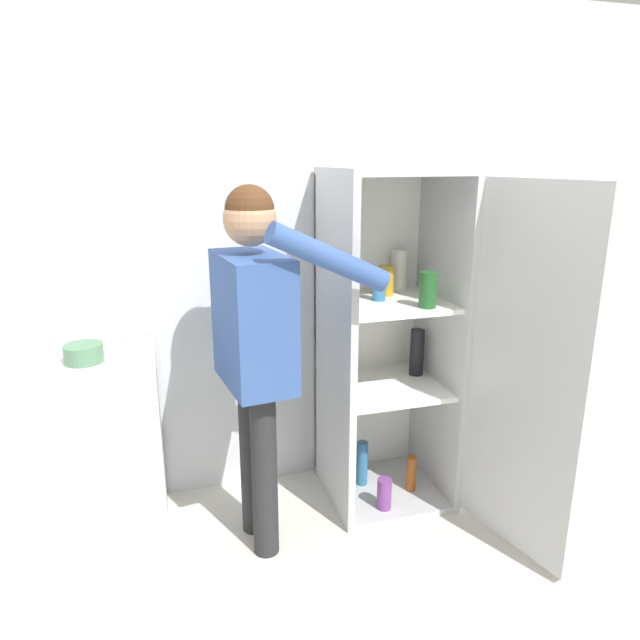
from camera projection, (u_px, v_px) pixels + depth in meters
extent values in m
plane|color=beige|center=(368.00, 584.00, 2.42)|extent=(12.00, 12.00, 0.00)
cube|color=silver|center=(306.00, 252.00, 2.97)|extent=(7.00, 0.06, 2.55)
cube|color=#B7BABC|center=(383.00, 488.00, 3.10)|extent=(0.61, 0.58, 0.04)
cube|color=#B7BABC|center=(394.00, 171.00, 2.64)|extent=(0.61, 0.58, 0.04)
cube|color=white|center=(368.00, 327.00, 3.12)|extent=(0.61, 0.03, 1.64)
cube|color=#B7BABC|center=(334.00, 347.00, 2.79)|extent=(0.04, 0.58, 1.64)
cube|color=#B7BABC|center=(439.00, 337.00, 2.94)|extent=(0.03, 0.58, 1.64)
cube|color=white|center=(386.00, 386.00, 2.93)|extent=(0.54, 0.51, 0.02)
cube|color=white|center=(389.00, 303.00, 2.81)|extent=(0.54, 0.51, 0.02)
cube|color=#B7BABC|center=(527.00, 375.00, 2.44)|extent=(0.18, 0.60, 1.64)
cylinder|color=teal|center=(379.00, 286.00, 2.79)|extent=(0.07, 0.07, 0.15)
cylinder|color=beige|center=(399.00, 270.00, 2.99)|extent=(0.09, 0.09, 0.22)
cylinder|color=#B78C1E|center=(386.00, 281.00, 2.89)|extent=(0.08, 0.08, 0.15)
cylinder|color=#9E4C19|center=(411.00, 473.00, 3.03)|extent=(0.05, 0.05, 0.19)
cylinder|color=#1E5123|center=(428.00, 290.00, 2.65)|extent=(0.08, 0.08, 0.17)
cylinder|color=#B78C1E|center=(349.00, 464.00, 3.16)|extent=(0.05, 0.05, 0.14)
cylinder|color=teal|center=(362.00, 463.00, 3.08)|extent=(0.06, 0.06, 0.25)
cylinder|color=#723884|center=(384.00, 494.00, 2.87)|extent=(0.07, 0.07, 0.16)
cylinder|color=black|center=(417.00, 352.00, 3.03)|extent=(0.08, 0.08, 0.25)
cylinder|color=#262628|center=(252.00, 455.00, 2.69)|extent=(0.12, 0.12, 0.80)
cylinder|color=#262628|center=(264.00, 474.00, 2.52)|extent=(0.12, 0.12, 0.80)
cube|color=#335193|center=(253.00, 321.00, 2.42)|extent=(0.31, 0.48, 0.57)
sphere|color=tan|center=(250.00, 219.00, 2.30)|extent=(0.22, 0.22, 0.22)
sphere|color=#4C2D19|center=(249.00, 210.00, 2.29)|extent=(0.20, 0.20, 0.20)
cylinder|color=#335193|center=(237.00, 313.00, 2.65)|extent=(0.09, 0.09, 0.53)
cylinder|color=#335193|center=(330.00, 258.00, 2.21)|extent=(0.53, 0.16, 0.31)
cube|color=white|center=(79.00, 456.00, 2.58)|extent=(0.73, 0.56, 0.90)
cylinder|color=#517F5B|center=(84.00, 353.00, 2.45)|extent=(0.17, 0.17, 0.08)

